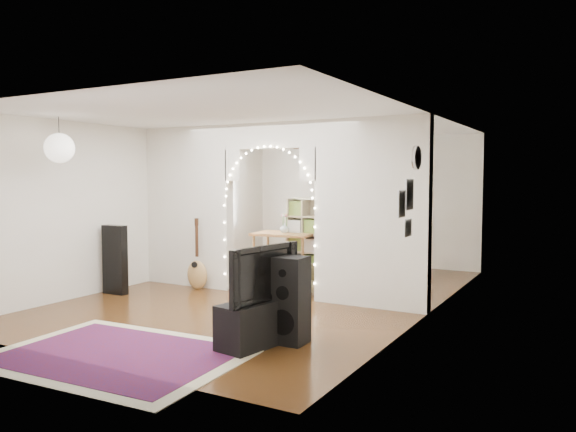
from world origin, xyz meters
The scene contains 25 objects.
floor centered at (0.00, 0.00, 0.00)m, with size 7.50×7.50×0.00m, color black.
ceiling centered at (0.00, 0.00, 2.70)m, with size 5.00×7.50×0.02m, color white.
wall_back centered at (0.00, 3.75, 1.35)m, with size 5.00×0.02×2.70m, color silver.
wall_front centered at (0.00, -3.75, 1.35)m, with size 5.00×0.02×2.70m, color silver.
wall_left centered at (-2.50, 0.00, 1.35)m, with size 0.02×7.50×2.70m, color silver.
wall_right centered at (2.50, 0.00, 1.35)m, with size 0.02×7.50×2.70m, color silver.
divider_wall centered at (0.00, 0.00, 1.42)m, with size 5.00×0.20×2.70m.
fairy_lights centered at (0.00, -0.13, 1.55)m, with size 1.64×0.04×1.60m, color #FFEABF, non-canonical shape.
window centered at (-2.47, 1.80, 1.50)m, with size 0.04×1.20×1.40m, color white.
wall_clock centered at (2.48, -0.60, 2.10)m, with size 0.31×0.31×0.03m, color white.
picture_frames centered at (2.48, -1.00, 1.50)m, with size 0.02×0.50×0.70m, color white, non-canonical shape.
paper_lantern centered at (-1.90, -2.40, 2.25)m, with size 0.40×0.40×0.40m, color white.
ceiling_fan centered at (0.00, 2.00, 2.40)m, with size 1.10×1.10×0.30m, color #CE8744, non-canonical shape.
area_rug centered at (0.16, -3.40, 0.01)m, with size 2.59×1.94×0.02m, color maroon.
guitar_case centered at (-2.20, -1.17, 0.55)m, with size 0.42×0.14×1.10m, color black.
acoustic_guitar centered at (-1.29, -0.25, 0.44)m, with size 0.42×0.26×1.00m.
tabby_cat centered at (0.38, -0.87, 0.14)m, with size 0.34×0.51×0.34m.
floor_speaker centered at (1.51, -2.13, 0.49)m, with size 0.39×0.35×0.98m.
media_console centered at (1.24, -2.37, 0.25)m, with size 0.40×1.00×0.50m, color black.
tv centered at (1.24, -2.37, 0.81)m, with size 1.07×0.14×0.62m, color black.
bookcase centered at (-0.27, 2.35, 0.72)m, with size 1.41×0.36×1.45m, color tan.
dining_table centered at (-0.96, 2.09, 0.68)m, with size 1.28×0.92×0.76m.
flower_vase centered at (-0.96, 2.09, 0.85)m, with size 0.18×0.18×0.19m, color white.
dining_chair_left centered at (0.11, 2.21, 0.22)m, with size 0.46×0.48×0.43m, color brown.
dining_chair_right centered at (0.74, 0.39, 0.25)m, with size 0.53×0.54×0.49m, color brown.
Camera 1 is at (4.52, -7.53, 1.86)m, focal length 35.00 mm.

